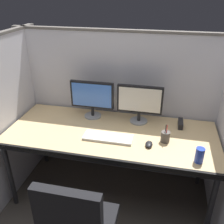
{
  "coord_description": "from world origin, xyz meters",
  "views": [
    {
      "loc": [
        0.43,
        -1.58,
        1.94
      ],
      "look_at": [
        0.0,
        0.35,
        0.92
      ],
      "focal_mm": 39.94,
      "sensor_mm": 36.0,
      "label": 1
    }
  ],
  "objects_px": {
    "red_stapler": "(180,124)",
    "pen_cup": "(165,137)",
    "computer_mouse": "(149,144)",
    "soda_can": "(200,155)",
    "desk": "(111,137)",
    "monitor_left": "(92,97)",
    "monitor_right": "(140,102)",
    "keyboard_main": "(108,137)"
  },
  "relations": [
    {
      "from": "desk",
      "to": "computer_mouse",
      "type": "relative_size",
      "value": 19.79
    },
    {
      "from": "keyboard_main",
      "to": "computer_mouse",
      "type": "xyz_separation_m",
      "value": [
        0.36,
        -0.03,
        0.01
      ]
    },
    {
      "from": "red_stapler",
      "to": "soda_can",
      "type": "bearing_deg",
      "value": -76.53
    },
    {
      "from": "keyboard_main",
      "to": "computer_mouse",
      "type": "bearing_deg",
      "value": -5.49
    },
    {
      "from": "desk",
      "to": "pen_cup",
      "type": "bearing_deg",
      "value": -4.36
    },
    {
      "from": "monitor_right",
      "to": "soda_can",
      "type": "xyz_separation_m",
      "value": [
        0.52,
        -0.52,
        -0.15
      ]
    },
    {
      "from": "computer_mouse",
      "to": "red_stapler",
      "type": "relative_size",
      "value": 0.64
    },
    {
      "from": "computer_mouse",
      "to": "keyboard_main",
      "type": "bearing_deg",
      "value": 174.51
    },
    {
      "from": "red_stapler",
      "to": "pen_cup",
      "type": "distance_m",
      "value": 0.32
    },
    {
      "from": "computer_mouse",
      "to": "pen_cup",
      "type": "xyz_separation_m",
      "value": [
        0.13,
        0.1,
        0.03
      ]
    },
    {
      "from": "pen_cup",
      "to": "computer_mouse",
      "type": "bearing_deg",
      "value": -143.25
    },
    {
      "from": "monitor_right",
      "to": "pen_cup",
      "type": "xyz_separation_m",
      "value": [
        0.26,
        -0.3,
        -0.17
      ]
    },
    {
      "from": "desk",
      "to": "red_stapler",
      "type": "distance_m",
      "value": 0.68
    },
    {
      "from": "computer_mouse",
      "to": "red_stapler",
      "type": "height_order",
      "value": "red_stapler"
    },
    {
      "from": "keyboard_main",
      "to": "red_stapler",
      "type": "relative_size",
      "value": 2.87
    },
    {
      "from": "monitor_left",
      "to": "monitor_right",
      "type": "xyz_separation_m",
      "value": [
        0.47,
        -0.01,
        0.0
      ]
    },
    {
      "from": "desk",
      "to": "red_stapler",
      "type": "relative_size",
      "value": 12.67
    },
    {
      "from": "monitor_right",
      "to": "keyboard_main",
      "type": "xyz_separation_m",
      "value": [
        -0.22,
        -0.36,
        -0.2
      ]
    },
    {
      "from": "soda_can",
      "to": "pen_cup",
      "type": "xyz_separation_m",
      "value": [
        -0.26,
        0.22,
        -0.01
      ]
    },
    {
      "from": "desk",
      "to": "monitor_right",
      "type": "distance_m",
      "value": 0.43
    },
    {
      "from": "computer_mouse",
      "to": "soda_can",
      "type": "distance_m",
      "value": 0.41
    },
    {
      "from": "red_stapler",
      "to": "pen_cup",
      "type": "height_order",
      "value": "pen_cup"
    },
    {
      "from": "desk",
      "to": "pen_cup",
      "type": "relative_size",
      "value": 11.18
    },
    {
      "from": "keyboard_main",
      "to": "red_stapler",
      "type": "distance_m",
      "value": 0.72
    },
    {
      "from": "red_stapler",
      "to": "soda_can",
      "type": "height_order",
      "value": "soda_can"
    },
    {
      "from": "monitor_right",
      "to": "monitor_left",
      "type": "bearing_deg",
      "value": 179.21
    },
    {
      "from": "computer_mouse",
      "to": "soda_can",
      "type": "height_order",
      "value": "soda_can"
    },
    {
      "from": "monitor_right",
      "to": "keyboard_main",
      "type": "height_order",
      "value": "monitor_right"
    },
    {
      "from": "computer_mouse",
      "to": "pen_cup",
      "type": "height_order",
      "value": "pen_cup"
    },
    {
      "from": "monitor_right",
      "to": "computer_mouse",
      "type": "relative_size",
      "value": 4.48
    },
    {
      "from": "pen_cup",
      "to": "monitor_right",
      "type": "bearing_deg",
      "value": 131.61
    },
    {
      "from": "red_stapler",
      "to": "computer_mouse",
      "type": "bearing_deg",
      "value": -123.87
    },
    {
      "from": "desk",
      "to": "soda_can",
      "type": "xyz_separation_m",
      "value": [
        0.74,
        -0.26,
        0.11
      ]
    },
    {
      "from": "monitor_left",
      "to": "keyboard_main",
      "type": "bearing_deg",
      "value": -56.1
    },
    {
      "from": "monitor_right",
      "to": "keyboard_main",
      "type": "relative_size",
      "value": 1.0
    },
    {
      "from": "keyboard_main",
      "to": "pen_cup",
      "type": "xyz_separation_m",
      "value": [
        0.49,
        0.06,
        0.04
      ]
    },
    {
      "from": "soda_can",
      "to": "pen_cup",
      "type": "distance_m",
      "value": 0.34
    },
    {
      "from": "desk",
      "to": "monitor_left",
      "type": "distance_m",
      "value": 0.45
    },
    {
      "from": "pen_cup",
      "to": "keyboard_main",
      "type": "bearing_deg",
      "value": -172.8
    },
    {
      "from": "monitor_right",
      "to": "red_stapler",
      "type": "relative_size",
      "value": 2.87
    },
    {
      "from": "monitor_left",
      "to": "computer_mouse",
      "type": "bearing_deg",
      "value": -33.47
    },
    {
      "from": "pen_cup",
      "to": "soda_can",
      "type": "bearing_deg",
      "value": -40.9
    }
  ]
}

